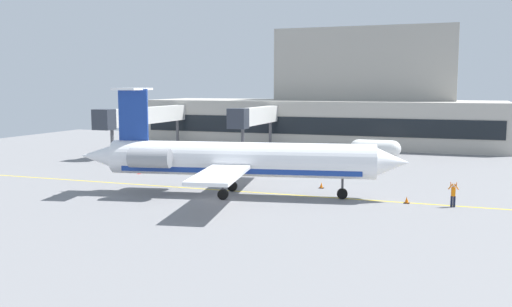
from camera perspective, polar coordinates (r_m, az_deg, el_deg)
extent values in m
cube|color=slate|center=(47.59, -3.65, -4.73)|extent=(120.00, 120.00, 0.10)
cube|color=yellow|center=(51.11, -1.92, -3.85)|extent=(108.00, 0.24, 0.01)
cube|color=red|center=(65.56, -10.14, -1.57)|extent=(0.30, 8.00, 0.01)
cube|color=#ADA89E|center=(93.09, 6.63, 3.19)|extent=(57.24, 15.43, 7.19)
cube|color=#9F9A91|center=(95.51, 11.16, 8.85)|extent=(28.64, 10.80, 11.64)
cube|color=black|center=(85.57, 5.45, 2.82)|extent=(54.95, 0.12, 2.65)
cube|color=silver|center=(80.46, 0.23, 3.88)|extent=(1.40, 14.06, 2.40)
cube|color=#2D333D|center=(73.04, -1.85, 3.57)|extent=(2.40, 2.00, 2.64)
cylinder|color=#4C4C51|center=(85.90, 1.46, 1.90)|extent=(0.44, 0.44, 4.11)
cylinder|color=#4C4C51|center=(74.88, -1.36, 1.16)|extent=(0.44, 0.44, 4.11)
cube|color=silver|center=(84.21, -10.83, 3.84)|extent=(1.40, 20.69, 2.40)
cube|color=#2D333D|center=(74.76, -15.21, 3.35)|extent=(2.40, 2.00, 2.64)
cylinder|color=#4C4C51|center=(92.13, -8.00, 2.15)|extent=(0.44, 0.44, 4.03)
cylinder|color=#4C4C51|center=(76.41, -14.41, 1.03)|extent=(0.44, 0.44, 4.03)
cylinder|color=white|center=(48.55, -1.57, -0.57)|extent=(23.23, 7.06, 2.96)
cube|color=navy|center=(48.66, -1.57, -1.52)|extent=(20.91, 6.36, 0.53)
cone|color=white|center=(47.80, 13.40, -0.87)|extent=(3.73, 3.44, 2.90)
cone|color=white|center=(52.52, -15.50, -0.25)|extent=(4.24, 3.17, 2.52)
cube|color=white|center=(54.53, -0.89, -0.22)|extent=(4.84, 9.44, 0.28)
cube|color=white|center=(42.93, -3.73, -2.16)|extent=(4.84, 9.44, 0.28)
cylinder|color=gray|center=(52.64, -9.01, 0.17)|extent=(3.79, 2.24, 1.63)
cylinder|color=gray|center=(48.26, -10.75, -0.47)|extent=(3.79, 2.24, 1.63)
cube|color=navy|center=(50.94, -12.38, 3.87)|extent=(2.67, 0.72, 4.55)
cube|color=white|center=(50.88, -12.45, 6.43)|extent=(2.89, 5.04, 0.20)
cylinder|color=#3F3F44|center=(47.97, 8.79, -3.04)|extent=(0.20, 0.20, 1.29)
cylinder|color=black|center=(48.13, 8.77, -4.06)|extent=(0.95, 0.51, 0.90)
cylinder|color=#3F3F44|center=(50.92, -2.43, -2.39)|extent=(0.20, 0.20, 1.29)
cylinder|color=black|center=(51.07, -2.43, -3.35)|extent=(0.95, 0.51, 0.90)
cylinder|color=#3F3F44|center=(47.21, -3.39, -3.13)|extent=(0.20, 0.20, 1.29)
cylinder|color=black|center=(47.37, -3.38, -4.17)|extent=(0.95, 0.51, 0.90)
cube|color=silver|center=(70.72, 2.16, -0.29)|extent=(3.65, 3.57, 0.69)
cube|color=#B8B1A9|center=(69.75, 2.56, 0.44)|extent=(2.01, 2.01, 1.32)
cylinder|color=black|center=(70.10, 3.22, -0.64)|extent=(0.70, 0.68, 0.70)
cylinder|color=black|center=(69.31, 2.08, -0.72)|extent=(0.70, 0.68, 0.70)
cylinder|color=black|center=(72.21, 2.24, -0.42)|extent=(0.70, 0.68, 0.70)
cylinder|color=black|center=(71.45, 1.12, -0.49)|extent=(0.70, 0.68, 0.70)
cube|color=#19389E|center=(70.13, -9.70, -0.45)|extent=(3.64, 1.53, 0.68)
cube|color=navy|center=(70.51, -10.44, 0.34)|extent=(1.46, 1.36, 1.20)
cylinder|color=black|center=(70.15, -10.89, -0.75)|extent=(0.70, 0.29, 0.70)
cylinder|color=black|center=(71.43, -10.30, -0.60)|extent=(0.70, 0.29, 0.70)
cylinder|color=black|center=(68.93, -9.07, -0.85)|extent=(0.70, 0.29, 0.70)
cylinder|color=black|center=(70.23, -8.50, -0.70)|extent=(0.70, 0.29, 0.70)
cylinder|color=white|center=(74.49, 12.03, 0.52)|extent=(4.43, 2.24, 2.22)
sphere|color=white|center=(74.24, 13.72, 0.45)|extent=(2.17, 2.17, 2.17)
sphere|color=white|center=(74.80, 10.35, 0.58)|extent=(2.17, 2.17, 2.17)
cube|color=#59595B|center=(74.83, 11.00, -0.42)|extent=(0.60, 2.00, 0.35)
cube|color=#59595B|center=(74.48, 13.02, -0.50)|extent=(0.60, 2.00, 0.35)
cylinder|color=#191E33|center=(47.04, 19.28, -4.63)|extent=(0.18, 0.18, 0.89)
cylinder|color=#191E33|center=(47.07, 19.52, -4.64)|extent=(0.18, 0.18, 0.89)
cylinder|color=orange|center=(46.91, 19.44, -3.68)|extent=(0.34, 0.34, 0.70)
sphere|color=tan|center=(46.83, 19.46, -3.12)|extent=(0.24, 0.24, 0.24)
cylinder|color=orange|center=(46.81, 19.19, -3.19)|extent=(0.40, 0.14, 0.50)
cylinder|color=#F2590C|center=(46.77, 19.20, -2.93)|extent=(0.06, 0.06, 0.28)
cylinder|color=orange|center=(46.87, 19.72, -3.20)|extent=(0.40, 0.14, 0.50)
cylinder|color=#F2590C|center=(46.83, 19.74, -2.94)|extent=(0.06, 0.06, 0.28)
cone|color=orange|center=(47.45, 15.08, -4.59)|extent=(0.36, 0.36, 0.55)
cube|color=black|center=(47.50, 15.07, -4.90)|extent=(0.47, 0.47, 0.04)
cone|color=orange|center=(52.87, 6.67, -3.23)|extent=(0.36, 0.36, 0.55)
cube|color=black|center=(52.92, 6.66, -3.51)|extent=(0.47, 0.47, 0.04)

